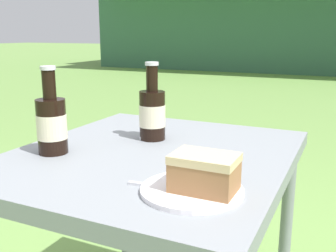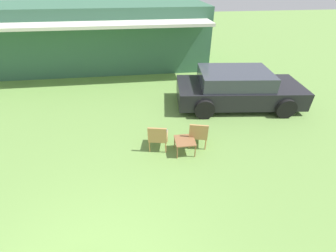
# 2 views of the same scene
# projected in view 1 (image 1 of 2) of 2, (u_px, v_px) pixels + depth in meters

# --- Properties ---
(cabin_building) EXTENTS (11.02, 5.29, 2.89)m
(cabin_building) POSITION_uv_depth(u_px,v_px,m) (303.00, 16.00, 11.07)
(cabin_building) COLOR #38664C
(cabin_building) RESTS_ON ground_plane
(patio_table) EXTENTS (0.72, 0.81, 0.69)m
(patio_table) POSITION_uv_depth(u_px,v_px,m) (153.00, 177.00, 1.09)
(patio_table) COLOR gray
(patio_table) RESTS_ON ground_plane
(cake_on_plate) EXTENTS (0.21, 0.21, 0.08)m
(cake_on_plate) POSITION_uv_depth(u_px,v_px,m) (200.00, 179.00, 0.78)
(cake_on_plate) COLOR white
(cake_on_plate) RESTS_ON patio_table
(cola_bottle_near) EXTENTS (0.08, 0.08, 0.23)m
(cola_bottle_near) POSITION_uv_depth(u_px,v_px,m) (152.00, 113.00, 1.18)
(cola_bottle_near) COLOR black
(cola_bottle_near) RESTS_ON patio_table
(cola_bottle_far) EXTENTS (0.08, 0.08, 0.23)m
(cola_bottle_far) POSITION_uv_depth(u_px,v_px,m) (52.00, 123.00, 1.04)
(cola_bottle_far) COLOR black
(cola_bottle_far) RESTS_ON patio_table
(fork) EXTENTS (0.18, 0.03, 0.01)m
(fork) POSITION_uv_depth(u_px,v_px,m) (167.00, 188.00, 0.81)
(fork) COLOR silver
(fork) RESTS_ON patio_table
(loose_bottle_cap) EXTENTS (0.03, 0.03, 0.01)m
(loose_bottle_cap) POSITION_uv_depth(u_px,v_px,m) (144.00, 138.00, 1.19)
(loose_bottle_cap) COLOR silver
(loose_bottle_cap) RESTS_ON patio_table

